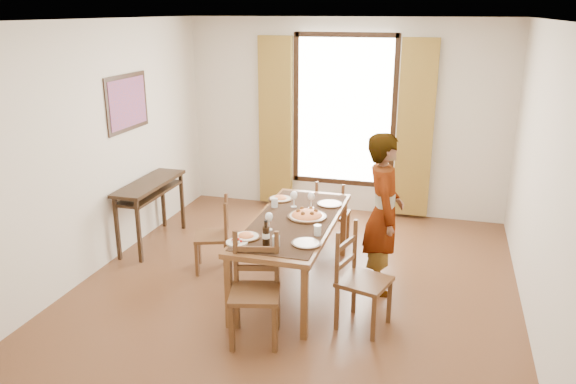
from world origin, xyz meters
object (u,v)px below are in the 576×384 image
(dining_table, at_px, (294,226))
(man, at_px, (384,214))
(pasta_platter, at_px, (307,213))
(console_table, at_px, (150,191))

(dining_table, xyz_separation_m, man, (0.88, 0.22, 0.14))
(dining_table, height_order, pasta_platter, pasta_platter)
(dining_table, bearing_deg, pasta_platter, 37.00)
(console_table, bearing_deg, man, -8.36)
(console_table, relative_size, man, 0.72)
(console_table, relative_size, dining_table, 0.61)
(man, bearing_deg, dining_table, 93.92)
(man, bearing_deg, console_table, 71.50)
(man, xyz_separation_m, pasta_platter, (-0.76, -0.13, -0.02))
(console_table, distance_m, dining_table, 2.10)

